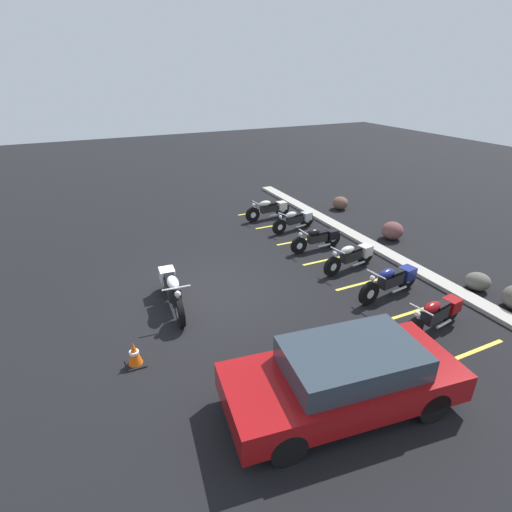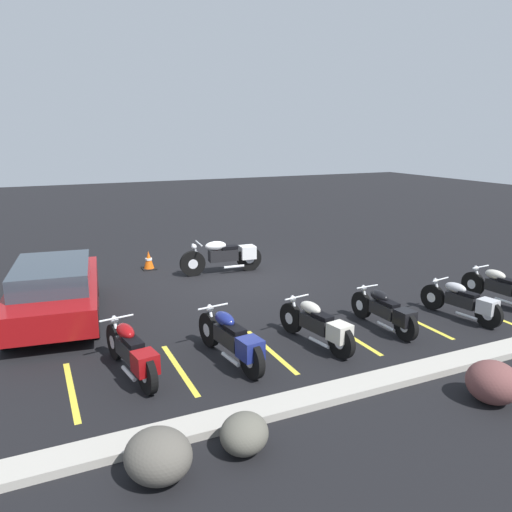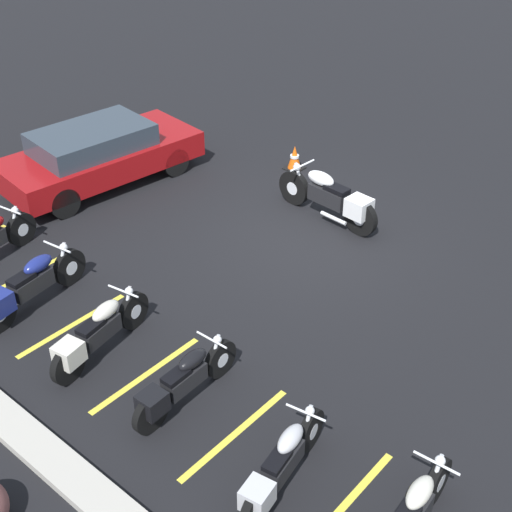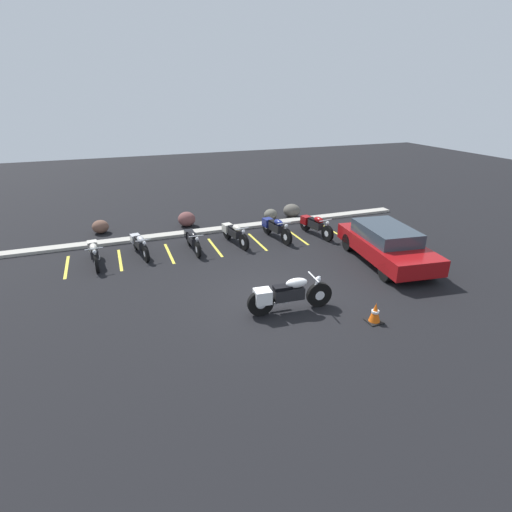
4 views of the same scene
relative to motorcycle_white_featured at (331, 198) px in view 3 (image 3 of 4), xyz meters
name	(u,v)px [view 3 (image 3 of 4)]	position (x,y,z in m)	size (l,w,h in m)	color
ground	(307,237)	(-0.04, 0.81, -0.51)	(60.00, 60.00, 0.00)	black
motorcycle_white_featured	(331,198)	(0.00, 0.00, 0.00)	(2.46, 0.69, 0.97)	black
parked_bike_1	(280,466)	(-3.36, 5.72, -0.10)	(0.67, 1.97, 0.78)	black
parked_bike_2	(181,383)	(-1.41, 5.50, -0.10)	(0.56, 2.00, 0.78)	black
parked_bike_3	(97,334)	(0.29, 5.61, -0.07)	(0.70, 2.09, 0.82)	black
parked_bike_4	(29,286)	(2.06, 5.59, -0.05)	(0.69, 2.21, 0.87)	black
car_red	(98,154)	(4.76, 1.94, 0.17)	(2.33, 4.49, 1.29)	black
concrete_curb	(15,427)	(-0.04, 7.32, -0.45)	(18.00, 0.50, 0.12)	#A8A399
traffic_cone	(295,158)	(1.96, -1.34, -0.25)	(0.40, 0.40, 0.56)	black
stall_line_1	(344,507)	(-4.11, 5.42, -0.51)	(0.10, 2.10, 0.00)	gold
stall_line_2	(235,434)	(-2.34, 5.42, -0.51)	(0.10, 2.10, 0.00)	gold
stall_line_3	(146,374)	(-0.56, 5.42, -0.51)	(0.10, 2.10, 0.00)	gold
stall_line_4	(73,325)	(1.21, 5.42, -0.51)	(0.10, 2.10, 0.00)	gold
stall_line_5	(10,283)	(2.99, 5.42, -0.51)	(0.10, 2.10, 0.00)	gold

